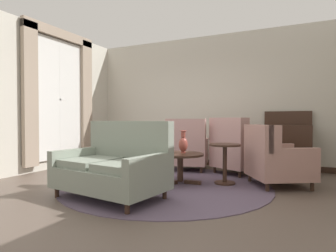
{
  "coord_description": "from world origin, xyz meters",
  "views": [
    {
      "loc": [
        2.01,
        -3.88,
        1.07
      ],
      "look_at": [
        -0.15,
        0.7,
        0.95
      ],
      "focal_mm": 30.61,
      "sensor_mm": 36.0,
      "label": 1
    }
  ],
  "objects_px": {
    "coffee_table": "(180,160)",
    "sideboard": "(287,145)",
    "armchair_beside_settee": "(187,149)",
    "side_table": "(225,160)",
    "porcelain_vase": "(183,143)",
    "settee": "(114,167)",
    "armchair_near_window": "(275,160)",
    "armchair_back_corner": "(236,151)"
  },
  "relations": [
    {
      "from": "settee",
      "to": "armchair_near_window",
      "type": "bearing_deg",
      "value": 48.47
    },
    {
      "from": "coffee_table",
      "to": "armchair_beside_settee",
      "type": "bearing_deg",
      "value": 105.83
    },
    {
      "from": "armchair_back_corner",
      "to": "armchair_beside_settee",
      "type": "bearing_deg",
      "value": 29.05
    },
    {
      "from": "armchair_near_window",
      "to": "sideboard",
      "type": "height_order",
      "value": "sideboard"
    },
    {
      "from": "sideboard",
      "to": "side_table",
      "type": "bearing_deg",
      "value": -118.49
    },
    {
      "from": "settee",
      "to": "porcelain_vase",
      "type": "bearing_deg",
      "value": 74.84
    },
    {
      "from": "porcelain_vase",
      "to": "side_table",
      "type": "distance_m",
      "value": 0.74
    },
    {
      "from": "armchair_beside_settee",
      "to": "armchair_near_window",
      "type": "relative_size",
      "value": 0.93
    },
    {
      "from": "armchair_near_window",
      "to": "armchair_back_corner",
      "type": "bearing_deg",
      "value": 15.19
    },
    {
      "from": "settee",
      "to": "sideboard",
      "type": "height_order",
      "value": "sideboard"
    },
    {
      "from": "porcelain_vase",
      "to": "armchair_beside_settee",
      "type": "height_order",
      "value": "armchair_beside_settee"
    },
    {
      "from": "porcelain_vase",
      "to": "settee",
      "type": "xyz_separation_m",
      "value": [
        -0.53,
        -1.22,
        -0.26
      ]
    },
    {
      "from": "coffee_table",
      "to": "armchair_near_window",
      "type": "bearing_deg",
      "value": 17.98
    },
    {
      "from": "settee",
      "to": "armchair_back_corner",
      "type": "height_order",
      "value": "armchair_back_corner"
    },
    {
      "from": "sideboard",
      "to": "porcelain_vase",
      "type": "bearing_deg",
      "value": -130.16
    },
    {
      "from": "settee",
      "to": "armchair_near_window",
      "type": "distance_m",
      "value": 2.53
    },
    {
      "from": "armchair_near_window",
      "to": "sideboard",
      "type": "bearing_deg",
      "value": -35.28
    },
    {
      "from": "porcelain_vase",
      "to": "side_table",
      "type": "height_order",
      "value": "porcelain_vase"
    },
    {
      "from": "settee",
      "to": "armchair_back_corner",
      "type": "xyz_separation_m",
      "value": [
        1.17,
        2.39,
        0.04
      ]
    },
    {
      "from": "armchair_back_corner",
      "to": "armchair_near_window",
      "type": "distance_m",
      "value": 1.09
    },
    {
      "from": "armchair_back_corner",
      "to": "armchair_near_window",
      "type": "height_order",
      "value": "armchair_back_corner"
    },
    {
      "from": "coffee_table",
      "to": "armchair_back_corner",
      "type": "distance_m",
      "value": 1.39
    },
    {
      "from": "coffee_table",
      "to": "side_table",
      "type": "height_order",
      "value": "side_table"
    },
    {
      "from": "coffee_table",
      "to": "settee",
      "type": "xyz_separation_m",
      "value": [
        -0.5,
        -1.16,
        0.01
      ]
    },
    {
      "from": "coffee_table",
      "to": "sideboard",
      "type": "xyz_separation_m",
      "value": [
        1.56,
        1.87,
        0.14
      ]
    },
    {
      "from": "armchair_near_window",
      "to": "porcelain_vase",
      "type": "bearing_deg",
      "value": 75.79
    },
    {
      "from": "coffee_table",
      "to": "settee",
      "type": "distance_m",
      "value": 1.27
    },
    {
      "from": "armchair_beside_settee",
      "to": "sideboard",
      "type": "xyz_separation_m",
      "value": [
        1.9,
        0.67,
        0.1
      ]
    },
    {
      "from": "coffee_table",
      "to": "porcelain_vase",
      "type": "bearing_deg",
      "value": 62.96
    },
    {
      "from": "porcelain_vase",
      "to": "armchair_beside_settee",
      "type": "xyz_separation_m",
      "value": [
        -0.37,
        1.14,
        -0.23
      ]
    },
    {
      "from": "side_table",
      "to": "armchair_beside_settee",
      "type": "bearing_deg",
      "value": 137.57
    },
    {
      "from": "side_table",
      "to": "sideboard",
      "type": "xyz_separation_m",
      "value": [
        0.87,
        1.61,
        0.14
      ]
    },
    {
      "from": "sideboard",
      "to": "armchair_back_corner",
      "type": "bearing_deg",
      "value": -144.31
    },
    {
      "from": "armchair_beside_settee",
      "to": "side_table",
      "type": "xyz_separation_m",
      "value": [
        1.02,
        -0.94,
        -0.04
      ]
    },
    {
      "from": "porcelain_vase",
      "to": "armchair_beside_settee",
      "type": "bearing_deg",
      "value": 107.91
    },
    {
      "from": "armchair_beside_settee",
      "to": "armchair_near_window",
      "type": "bearing_deg",
      "value": 145.1
    },
    {
      "from": "armchair_beside_settee",
      "to": "side_table",
      "type": "distance_m",
      "value": 1.39
    },
    {
      "from": "sideboard",
      "to": "armchair_beside_settee",
      "type": "bearing_deg",
      "value": -160.55
    },
    {
      "from": "porcelain_vase",
      "to": "armchair_beside_settee",
      "type": "distance_m",
      "value": 1.22
    },
    {
      "from": "coffee_table",
      "to": "armchair_beside_settee",
      "type": "relative_size",
      "value": 0.72
    },
    {
      "from": "armchair_beside_settee",
      "to": "side_table",
      "type": "relative_size",
      "value": 1.62
    },
    {
      "from": "coffee_table",
      "to": "sideboard",
      "type": "bearing_deg",
      "value": 50.18
    }
  ]
}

